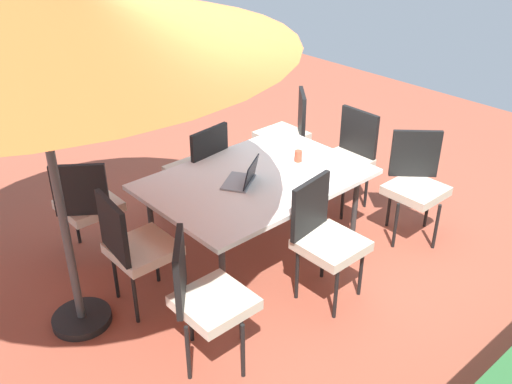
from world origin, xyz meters
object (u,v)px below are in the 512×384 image
object	(u,v)px
chair_northwest	(415,181)
cup	(298,156)
chair_west	(347,155)
chair_north	(325,235)
chair_south	(200,167)
chair_northeast	(205,295)
chair_southeast	(87,203)
chair_southwest	(288,130)
patio_umbrella	(23,11)
laptop	(243,178)
chair_east	(135,245)
dining_table	(256,182)

from	to	relation	value
chair_northwest	cup	xyz separation A→B (m)	(0.75, -0.75, 0.22)
chair_west	chair_north	distance (m)	1.48
chair_northwest	chair_west	distance (m)	0.77
chair_south	cup	xyz separation A→B (m)	(-0.52, 0.78, 0.22)
chair_northeast	chair_west	world-z (taller)	same
chair_southeast	chair_southwest	bearing A→B (deg)	-143.37
chair_south	chair_southeast	distance (m)	1.12
chair_northeast	chair_northwest	world-z (taller)	same
patio_umbrella	chair_southwest	xyz separation A→B (m)	(-2.84, -0.68, -1.74)
chair_southeast	chair_west	bearing A→B (deg)	-162.90
chair_north	chair_southwest	bearing A→B (deg)	45.28
chair_southeast	laptop	world-z (taller)	chair_southeast
chair_southwest	laptop	xyz separation A→B (m)	(1.36, 0.84, 0.22)
chair_north	chair_east	bearing A→B (deg)	135.39
dining_table	chair_south	distance (m)	0.77
chair_northwest	chair_southeast	bearing A→B (deg)	-169.49
dining_table	laptop	distance (m)	0.18
laptop	chair_east	bearing A→B (deg)	-34.94
chair_southwest	chair_southeast	bearing A→B (deg)	-49.62
patio_umbrella	chair_north	size ratio (longest dim) A/B	3.24
chair_west	chair_east	bearing A→B (deg)	-90.59
dining_table	chair_north	distance (m)	0.84
chair_northwest	chair_east	distance (m)	2.56
chair_north	cup	xyz separation A→B (m)	(-0.52, -0.80, 0.22)
chair_west	chair_southeast	distance (m)	2.51
chair_northeast	cup	xyz separation A→B (m)	(-1.64, -0.76, 0.22)
dining_table	patio_umbrella	world-z (taller)	patio_umbrella
chair_east	laptop	bearing A→B (deg)	-86.51
chair_west	chair_east	distance (m)	2.39
chair_northeast	chair_north	distance (m)	1.12
chair_northeast	chair_east	size ratio (longest dim) A/B	1.00
patio_umbrella	chair_northwest	size ratio (longest dim) A/B	3.24
chair_southeast	laptop	xyz separation A→B (m)	(-1.00, 0.86, 0.22)
chair_northeast	chair_east	xyz separation A→B (m)	(0.03, -0.81, 0.00)
chair_north	cup	world-z (taller)	chair_north
chair_northeast	cup	distance (m)	1.82
dining_table	chair_east	world-z (taller)	chair_east
laptop	chair_southwest	bearing A→B (deg)	179.46
chair_southwest	chair_north	distance (m)	2.07
chair_west	dining_table	bearing A→B (deg)	-90.03
chair_east	cup	world-z (taller)	chair_east
patio_umbrella	chair_east	size ratio (longest dim) A/B	3.24
chair_north	chair_east	size ratio (longest dim) A/B	1.00
chair_southwest	chair_west	world-z (taller)	same
chair_south	chair_north	xyz separation A→B (m)	(-0.00, 1.58, 0.00)
chair_south	chair_northwest	size ratio (longest dim) A/B	1.00
patio_umbrella	chair_east	distance (m)	1.80
dining_table	chair_southeast	xyz separation A→B (m)	(1.15, -0.85, -0.13)
chair_north	chair_northeast	bearing A→B (deg)	169.70
chair_south	chair_northwest	world-z (taller)	same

